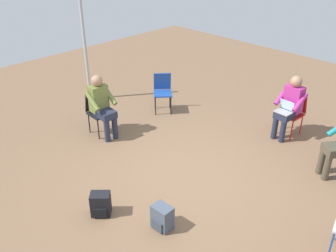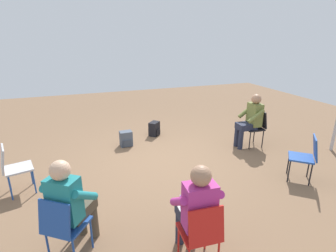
{
  "view_description": "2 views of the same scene",
  "coord_description": "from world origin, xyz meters",
  "px_view_note": "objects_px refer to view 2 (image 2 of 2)",
  "views": [
    {
      "loc": [
        3.75,
        3.41,
        3.75
      ],
      "look_at": [
        -0.02,
        -0.39,
        0.83
      ],
      "focal_mm": 40.0,
      "sensor_mm": 36.0,
      "label": 1
    },
    {
      "loc": [
        -4.67,
        1.55,
        2.47
      ],
      "look_at": [
        0.18,
        -0.18,
        0.69
      ],
      "focal_mm": 28.0,
      "sensor_mm": 36.0,
      "label": 2
    }
  ],
  "objects_px": {
    "chair_north": "(13,166)",
    "person_with_laptop": "(196,207)",
    "chair_southwest": "(306,155)",
    "person_in_olive": "(251,118)",
    "person_in_teal": "(71,201)",
    "chair_south": "(256,126)",
    "chair_northwest": "(63,225)",
    "chair_west": "(201,232)",
    "backpack_by_empty_chair": "(154,130)",
    "backpack_near_laptop_user": "(126,140)"
  },
  "relations": [
    {
      "from": "chair_southwest",
      "to": "chair_northwest",
      "type": "bearing_deg",
      "value": 138.31
    },
    {
      "from": "chair_southwest",
      "to": "person_with_laptop",
      "type": "relative_size",
      "value": 0.69
    },
    {
      "from": "chair_north",
      "to": "person_in_teal",
      "type": "height_order",
      "value": "person_in_teal"
    },
    {
      "from": "chair_west",
      "to": "person_in_teal",
      "type": "height_order",
      "value": "person_in_teal"
    },
    {
      "from": "backpack_near_laptop_user",
      "to": "person_with_laptop",
      "type": "bearing_deg",
      "value": -178.09
    },
    {
      "from": "person_in_olive",
      "to": "backpack_near_laptop_user",
      "type": "xyz_separation_m",
      "value": [
        0.98,
        2.69,
        -0.54
      ]
    },
    {
      "from": "chair_south",
      "to": "person_with_laptop",
      "type": "xyz_separation_m",
      "value": [
        -2.54,
        2.74,
        0.2
      ]
    },
    {
      "from": "chair_north",
      "to": "backpack_by_empty_chair",
      "type": "distance_m",
      "value": 3.42
    },
    {
      "from": "chair_west",
      "to": "chair_southwest",
      "type": "distance_m",
      "value": 2.8
    },
    {
      "from": "chair_southwest",
      "to": "person_in_teal",
      "type": "relative_size",
      "value": 0.69
    },
    {
      "from": "person_in_olive",
      "to": "chair_southwest",
      "type": "bearing_deg",
      "value": -177.36
    },
    {
      "from": "chair_north",
      "to": "person_with_laptop",
      "type": "distance_m",
      "value": 3.09
    },
    {
      "from": "person_in_teal",
      "to": "chair_south",
      "type": "bearing_deg",
      "value": 61.91
    },
    {
      "from": "backpack_by_empty_chair",
      "to": "chair_southwest",
      "type": "bearing_deg",
      "value": -148.63
    },
    {
      "from": "person_with_laptop",
      "to": "chair_south",
      "type": "bearing_deg",
      "value": 46.08
    },
    {
      "from": "chair_west",
      "to": "backpack_by_empty_chair",
      "type": "bearing_deg",
      "value": 83.51
    },
    {
      "from": "chair_northwest",
      "to": "backpack_by_empty_chair",
      "type": "bearing_deg",
      "value": 95.25
    },
    {
      "from": "chair_north",
      "to": "backpack_near_laptop_user",
      "type": "distance_m",
      "value": 2.49
    },
    {
      "from": "chair_south",
      "to": "person_in_olive",
      "type": "distance_m",
      "value": 0.26
    },
    {
      "from": "backpack_near_laptop_user",
      "to": "chair_southwest",
      "type": "bearing_deg",
      "value": -134.18
    },
    {
      "from": "chair_west",
      "to": "backpack_by_empty_chair",
      "type": "relative_size",
      "value": 2.36
    },
    {
      "from": "chair_south",
      "to": "chair_southwest",
      "type": "distance_m",
      "value": 1.63
    },
    {
      "from": "chair_west",
      "to": "backpack_by_empty_chair",
      "type": "distance_m",
      "value": 4.21
    },
    {
      "from": "chair_north",
      "to": "person_with_laptop",
      "type": "xyz_separation_m",
      "value": [
        -2.17,
        -2.18,
        0.2
      ]
    },
    {
      "from": "chair_southwest",
      "to": "backpack_by_empty_chair",
      "type": "height_order",
      "value": "chair_southwest"
    },
    {
      "from": "chair_northwest",
      "to": "person_in_olive",
      "type": "relative_size",
      "value": 0.69
    },
    {
      "from": "person_in_teal",
      "to": "backpack_by_empty_chair",
      "type": "distance_m",
      "value": 3.98
    },
    {
      "from": "chair_west",
      "to": "chair_north",
      "type": "distance_m",
      "value": 3.2
    },
    {
      "from": "person_with_laptop",
      "to": "backpack_by_empty_chair",
      "type": "relative_size",
      "value": 3.44
    },
    {
      "from": "chair_southwest",
      "to": "person_in_olive",
      "type": "relative_size",
      "value": 0.69
    },
    {
      "from": "backpack_by_empty_chair",
      "to": "chair_south",
      "type": "bearing_deg",
      "value": -125.12
    },
    {
      "from": "chair_northwest",
      "to": "chair_south",
      "type": "relative_size",
      "value": 1.0
    },
    {
      "from": "chair_south",
      "to": "person_with_laptop",
      "type": "bearing_deg",
      "value": 135.82
    },
    {
      "from": "chair_south",
      "to": "chair_north",
      "type": "bearing_deg",
      "value": 97.29
    },
    {
      "from": "chair_west",
      "to": "person_in_teal",
      "type": "relative_size",
      "value": 0.69
    },
    {
      "from": "chair_northwest",
      "to": "chair_southwest",
      "type": "bearing_deg",
      "value": 42.93
    },
    {
      "from": "chair_south",
      "to": "person_in_teal",
      "type": "distance_m",
      "value": 4.49
    },
    {
      "from": "chair_southwest",
      "to": "person_with_laptop",
      "type": "xyz_separation_m",
      "value": [
        -0.92,
        2.56,
        0.2
      ]
    },
    {
      "from": "person_with_laptop",
      "to": "person_in_olive",
      "type": "relative_size",
      "value": 1.0
    },
    {
      "from": "person_in_teal",
      "to": "person_in_olive",
      "type": "height_order",
      "value": "same"
    },
    {
      "from": "chair_southwest",
      "to": "person_in_teal",
      "type": "distance_m",
      "value": 3.88
    },
    {
      "from": "chair_southwest",
      "to": "backpack_by_empty_chair",
      "type": "distance_m",
      "value": 3.59
    },
    {
      "from": "chair_southwest",
      "to": "chair_west",
      "type": "bearing_deg",
      "value": 154.37
    },
    {
      "from": "chair_west",
      "to": "chair_northwest",
      "type": "bearing_deg",
      "value": 159.5
    },
    {
      "from": "backpack_near_laptop_user",
      "to": "backpack_by_empty_chair",
      "type": "xyz_separation_m",
      "value": [
        0.44,
        -0.82,
        0.0
      ]
    },
    {
      "from": "person_in_teal",
      "to": "chair_west",
      "type": "bearing_deg",
      "value": 5.92
    },
    {
      "from": "person_with_laptop",
      "to": "backpack_near_laptop_user",
      "type": "height_order",
      "value": "person_with_laptop"
    },
    {
      "from": "chair_northwest",
      "to": "person_in_teal",
      "type": "relative_size",
      "value": 0.69
    },
    {
      "from": "chair_southwest",
      "to": "person_with_laptop",
      "type": "height_order",
      "value": "person_with_laptop"
    },
    {
      "from": "chair_northwest",
      "to": "person_in_olive",
      "type": "xyz_separation_m",
      "value": [
        2.1,
        -3.97,
        0.2
      ]
    }
  ]
}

